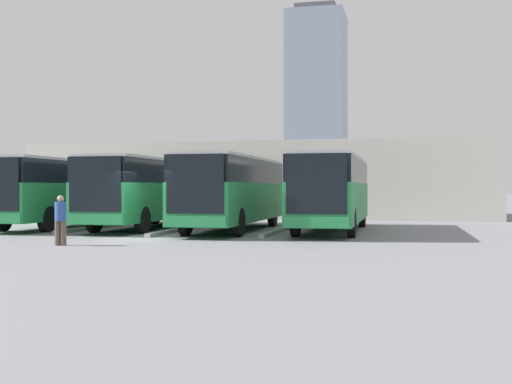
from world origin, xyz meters
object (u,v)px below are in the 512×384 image
(bus_0, at_px, (332,190))
(bus_2, at_px, (149,190))
(bus_3, at_px, (65,190))
(pedestrian, at_px, (61,218))
(bus_1, at_px, (234,190))

(bus_0, relative_size, bus_2, 1.00)
(bus_2, bearing_deg, bus_3, 1.32)
(bus_0, bearing_deg, pedestrian, 47.89)
(bus_2, height_order, bus_3, same)
(bus_3, height_order, pedestrian, bus_3)
(bus_2, relative_size, pedestrian, 6.66)
(bus_0, height_order, bus_2, same)
(bus_0, relative_size, bus_1, 1.00)
(bus_0, relative_size, bus_3, 1.00)
(bus_1, distance_m, bus_3, 8.52)
(bus_0, relative_size, pedestrian, 6.66)
(bus_1, bearing_deg, pedestrian, 66.14)
(bus_3, bearing_deg, bus_1, 175.57)
(bus_1, relative_size, bus_2, 1.00)
(bus_0, xyz_separation_m, bus_3, (12.75, -0.01, 0.00))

